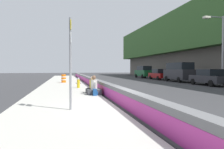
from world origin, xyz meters
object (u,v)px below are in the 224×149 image
at_px(route_sign_post, 71,57).
at_px(seated_person_foreground, 94,88).
at_px(fire_hydrant, 78,83).
at_px(construction_barrel, 64,78).
at_px(street_lamp, 220,43).
at_px(parked_car_third, 209,77).
at_px(parked_car_fourth, 179,72).
at_px(parked_car_far, 144,72).
at_px(backpack, 95,92).
at_px(parked_car_midline, 159,74).
at_px(seated_person_middle, 92,87).

height_order(route_sign_post, seated_person_foreground, route_sign_post).
xyz_separation_m(fire_hydrant, construction_barrel, (7.03, 1.24, 0.03)).
relative_size(street_lamp, parked_car_third, 1.60).
distance_m(seated_person_foreground, parked_car_third, 14.01).
distance_m(parked_car_fourth, parked_car_far, 11.81).
height_order(construction_barrel, street_lamp, street_lamp).
height_order(street_lamp, parked_car_fourth, street_lamp).
bearing_deg(route_sign_post, street_lamp, -57.71).
relative_size(fire_hydrant, parked_car_third, 0.19).
height_order(backpack, parked_car_midline, parked_car_midline).
xyz_separation_m(seated_person_middle, backpack, (-1.51, 0.04, -0.15)).
xyz_separation_m(seated_person_middle, parked_car_fourth, (10.51, -13.01, 0.87)).
height_order(seated_person_foreground, parked_car_far, parked_car_far).
bearing_deg(route_sign_post, seated_person_foreground, -19.18).
bearing_deg(route_sign_post, seated_person_middle, -16.37).
relative_size(fire_hydrant, seated_person_foreground, 0.74).
xyz_separation_m(seated_person_middle, street_lamp, (4.45, -13.98, 3.92)).
relative_size(seated_person_middle, parked_car_third, 0.24).
relative_size(street_lamp, parked_car_midline, 1.61).
height_order(seated_person_middle, parked_car_midline, parked_car_midline).
bearing_deg(seated_person_middle, parked_car_fourth, -51.07).
bearing_deg(parked_car_midline, street_lamp, -174.65).
relative_size(street_lamp, parked_car_far, 1.50).
distance_m(fire_hydrant, backpack, 5.19).
height_order(fire_hydrant, backpack, fire_hydrant).
bearing_deg(seated_person_foreground, street_lamp, -69.08).
bearing_deg(backpack, seated_person_foreground, -1.87).
xyz_separation_m(fire_hydrant, parked_car_far, (18.67, -13.56, 0.60)).
bearing_deg(backpack, construction_barrel, 8.82).
xyz_separation_m(seated_person_middle, parked_car_third, (4.60, -12.85, 0.38)).
xyz_separation_m(seated_person_foreground, parked_car_midline, (16.93, -12.92, 0.35)).
distance_m(backpack, parked_car_third, 14.28).
bearing_deg(parked_car_fourth, construction_barrel, 89.37).
height_order(parked_car_midline, parked_car_far, parked_car_far).
height_order(street_lamp, parked_car_third, street_lamp).
bearing_deg(backpack, parked_car_third, -64.67).
xyz_separation_m(parked_car_midline, parked_car_far, (6.29, 0.03, 0.32)).
bearing_deg(parked_car_fourth, route_sign_post, 137.45).
xyz_separation_m(seated_person_foreground, parked_car_far, (23.22, -12.90, 0.67)).
height_order(backpack, parked_car_far, parked_car_far).
xyz_separation_m(seated_person_foreground, construction_barrel, (11.58, 1.91, 0.11)).
height_order(fire_hydrant, street_lamp, street_lamp).
distance_m(backpack, parked_car_fourth, 17.77).
height_order(fire_hydrant, parked_car_third, parked_car_third).
bearing_deg(street_lamp, fire_hydrant, 93.15).
relative_size(seated_person_foreground, parked_car_third, 0.26).
bearing_deg(parked_car_far, seated_person_middle, 150.02).
bearing_deg(parked_car_far, construction_barrel, 128.18).
bearing_deg(parked_car_fourth, seated_person_middle, 128.93).
distance_m(seated_person_middle, street_lamp, 15.19).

